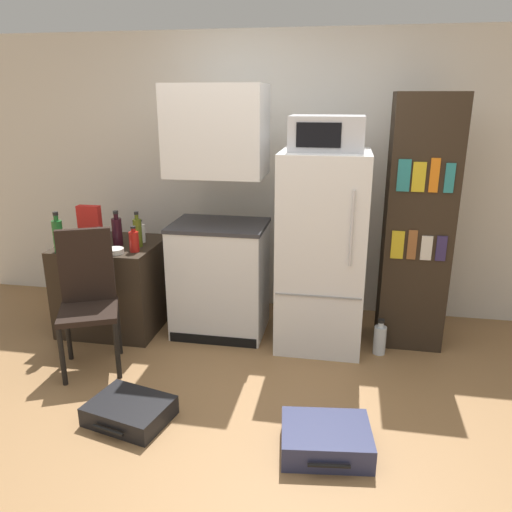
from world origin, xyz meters
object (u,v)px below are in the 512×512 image
(kitchen_hutch, at_px, (219,225))
(suitcase_large_flat, at_px, (326,439))
(cereal_box, at_px, (90,223))
(bottle_ketchup_red, at_px, (134,241))
(bottle_wine_dark, at_px, (117,231))
(bottle_milk_white, at_px, (140,233))
(suitcase_small_flat, at_px, (130,411))
(bottle_olive_oil, at_px, (138,232))
(bottle_clear_short, at_px, (100,240))
(refrigerator, at_px, (322,251))
(bookshelf, at_px, (418,225))
(chair, at_px, (88,290))
(bowl, at_px, (115,251))
(water_bottle_front, at_px, (380,339))
(side_table, at_px, (114,285))
(bottle_green_tall, at_px, (58,235))
(microwave, at_px, (327,133))

(kitchen_hutch, xyz_separation_m, suitcase_large_flat, (0.95, -1.38, -0.85))
(cereal_box, bearing_deg, bottle_ketchup_red, -24.70)
(bottle_wine_dark, bearing_deg, bottle_milk_white, 39.55)
(bottle_wine_dark, bearing_deg, suitcase_small_flat, -64.50)
(bottle_olive_oil, height_order, suitcase_large_flat, bottle_olive_oil)
(kitchen_hutch, relative_size, bottle_clear_short, 11.00)
(refrigerator, height_order, cereal_box, refrigerator)
(kitchen_hutch, bearing_deg, bookshelf, 3.41)
(chair, relative_size, suitcase_small_flat, 1.84)
(bottle_wine_dark, xyz_separation_m, chair, (0.02, -0.57, -0.29))
(bowl, distance_m, water_bottle_front, 2.16)
(kitchen_hutch, bearing_deg, bottle_milk_white, 179.83)
(kitchen_hutch, distance_m, bottle_wine_dark, 0.83)
(bottle_clear_short, xyz_separation_m, bowl, (0.16, -0.08, -0.06))
(bottle_ketchup_red, xyz_separation_m, chair, (-0.19, -0.43, -0.25))
(kitchen_hutch, relative_size, bottle_ketchup_red, 9.77)
(side_table, relative_size, chair, 0.79)
(side_table, distance_m, bottle_milk_white, 0.52)
(bottle_wine_dark, bearing_deg, kitchen_hutch, 8.11)
(bottle_ketchup_red, bearing_deg, refrigerator, 8.30)
(cereal_box, bearing_deg, bottle_olive_oil, -10.72)
(refrigerator, bearing_deg, bottle_green_tall, -170.95)
(bottle_ketchup_red, relative_size, bottle_wine_dark, 0.71)
(bottle_clear_short, bearing_deg, bottle_milk_white, 47.97)
(bottle_olive_oil, height_order, water_bottle_front, bottle_olive_oil)
(kitchen_hutch, bearing_deg, bottle_wine_dark, -171.89)
(bookshelf, distance_m, bottle_clear_short, 2.47)
(bottle_wine_dark, relative_size, suitcase_small_flat, 0.52)
(side_table, relative_size, microwave, 1.50)
(water_bottle_front, bearing_deg, bottle_wine_dark, 178.28)
(kitchen_hutch, height_order, bookshelf, kitchen_hutch)
(kitchen_hutch, height_order, suitcase_small_flat, kitchen_hutch)
(chair, bearing_deg, bottle_clear_short, 79.30)
(bottle_wine_dark, bearing_deg, bottle_ketchup_red, -34.56)
(refrigerator, bearing_deg, bottle_clear_short, -173.19)
(suitcase_large_flat, bearing_deg, bottle_ketchup_red, 137.34)
(bottle_green_tall, bearing_deg, water_bottle_front, 4.28)
(microwave, xyz_separation_m, suitcase_small_flat, (-1.08, -1.26, -1.59))
(bowl, bearing_deg, microwave, 10.19)
(bottle_green_tall, xyz_separation_m, bottle_milk_white, (0.51, 0.37, -0.05))
(bottle_green_tall, xyz_separation_m, water_bottle_front, (2.50, 0.19, -0.76))
(bottle_ketchup_red, bearing_deg, microwave, 8.24)
(bottle_green_tall, bearing_deg, bottle_olive_oil, 24.12)
(refrigerator, distance_m, suitcase_small_flat, 1.81)
(refrigerator, relative_size, bowl, 10.74)
(suitcase_large_flat, bearing_deg, bottle_clear_short, 141.70)
(bottle_ketchup_red, height_order, suitcase_large_flat, bottle_ketchup_red)
(side_table, distance_m, kitchen_hutch, 1.07)
(bookshelf, xyz_separation_m, bottle_clear_short, (-2.44, -0.34, -0.15))
(refrigerator, bearing_deg, suitcase_large_flat, -84.70)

